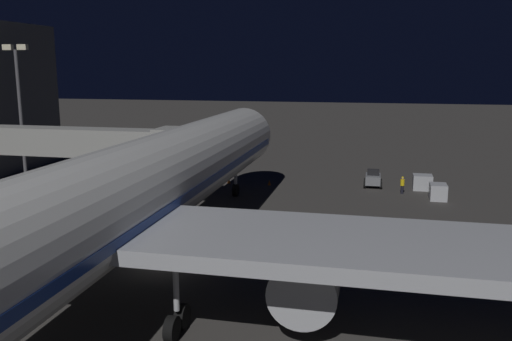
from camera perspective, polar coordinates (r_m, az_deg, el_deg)
ground_plane at (r=34.45m, az=-10.04°, el=-9.81°), size 320.00×320.00×0.00m
airliner_at_gate at (r=25.88m, az=-17.34°, el=-4.76°), size 55.55×65.85×17.93m
jet_bridge at (r=49.75m, az=-16.41°, el=2.85°), size 20.95×3.40×7.00m
apron_floodlight_mast at (r=64.26m, az=-24.08°, el=6.98°), size 2.90×0.50×14.60m
baggage_tug_spare at (r=56.09m, az=12.47°, el=-0.94°), size 1.86×2.61×1.95m
baggage_container_near_belt at (r=56.04m, az=17.46°, el=-1.22°), size 1.88×1.70×1.52m
baggage_container_mid_row at (r=52.27m, az=18.99°, el=-2.19°), size 1.50×1.89×1.50m
ground_crew_under_port_wing at (r=53.65m, az=15.46°, el=-1.44°), size 0.40×0.40×1.72m
traffic_cone_nose_port at (r=55.64m, az=1.44°, el=-1.30°), size 0.36×0.36×0.55m
traffic_cone_nose_starboard at (r=56.63m, az=-2.93°, el=-1.10°), size 0.36×0.36×0.55m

